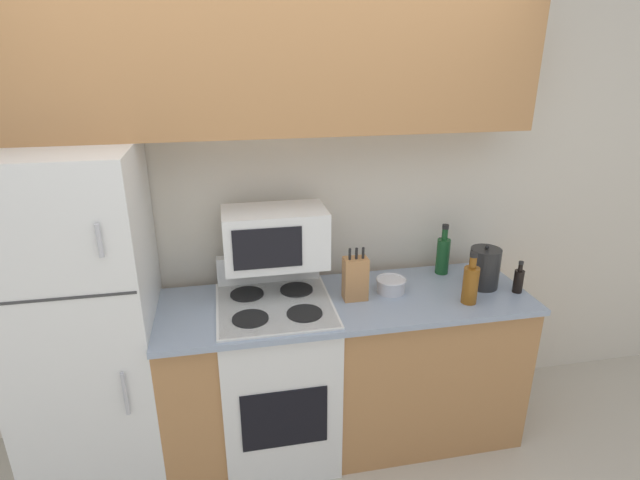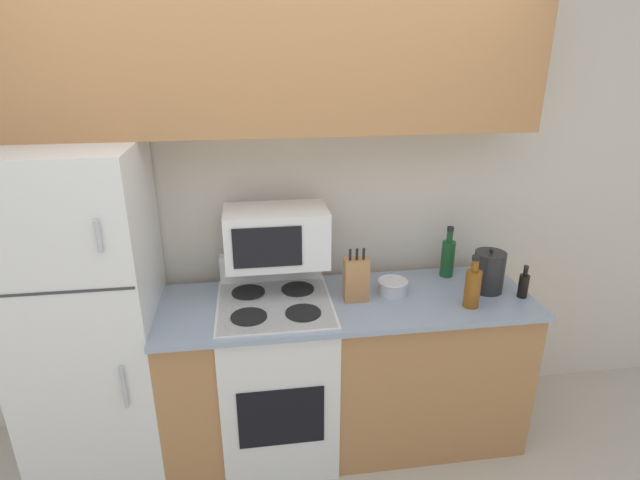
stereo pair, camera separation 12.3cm
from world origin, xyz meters
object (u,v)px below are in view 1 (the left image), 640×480
refrigerator (86,326)px  bowl (391,285)px  microwave (275,237)px  bottle_wine_green (443,254)px  kettle (484,268)px  stove (277,376)px  knife_block (355,278)px  bottle_soy_sauce (518,280)px  bottle_whiskey (470,283)px

refrigerator → bowl: size_ratio=10.68×
microwave → bottle_wine_green: size_ratio=1.77×
bowl → kettle: kettle is taller
stove → bowl: size_ratio=6.60×
bowl → bottle_wine_green: bearing=25.4°
bottle_wine_green → knife_block: bearing=-159.8°
refrigerator → bottle_soy_sauce: refrigerator is taller
microwave → knife_block: size_ratio=1.83×
knife_block → bottle_wine_green: size_ratio=0.97×
bowl → kettle: (0.52, -0.04, 0.07)m
bowl → bottle_wine_green: size_ratio=0.55×
knife_block → bottle_whiskey: bearing=-15.4°
bottle_soy_sauce → bottle_whiskey: bearing=-169.4°
refrigerator → microwave: (0.95, 0.10, 0.36)m
refrigerator → knife_block: (1.35, -0.05, 0.15)m
stove → bowl: 0.80m
microwave → bottle_soy_sauce: microwave is taller
bowl → bottle_soy_sauce: bottle_soy_sauce is taller
bowl → bottle_wine_green: bottle_wine_green is taller
stove → bottle_wine_green: (1.01, 0.21, 0.55)m
knife_block → bowl: size_ratio=1.77×
knife_block → bowl: bearing=10.0°
knife_block → bowl: (0.21, 0.04, -0.08)m
microwave → bottle_whiskey: microwave is taller
refrigerator → bowl: (1.56, -0.01, 0.08)m
microwave → kettle: microwave is taller
stove → knife_block: size_ratio=3.72×
bottle_soy_sauce → bottle_whiskey: 0.32m
stove → bowl: (0.64, 0.03, 0.48)m
microwave → knife_block: (0.40, -0.15, -0.21)m
bottle_soy_sauce → microwave: bearing=169.2°
bottle_soy_sauce → kettle: bearing=146.5°
knife_block → stove: bearing=179.0°
stove → knife_block: 0.70m
microwave → bowl: (0.61, -0.11, -0.28)m
kettle → bottle_soy_sauce: bearing=-33.5°
bowl → kettle: 0.53m
microwave → bottle_wine_green: (0.98, 0.07, -0.21)m
bottle_soy_sauce → bottle_wine_green: 0.44m
knife_block → bottle_soy_sauce: (0.88, -0.10, -0.05)m
stove → bottle_whiskey: bearing=-9.4°
bottle_whiskey → kettle: bottle_whiskey is taller
microwave → kettle: bearing=-7.2°
refrigerator → bottle_whiskey: refrigerator is taller
refrigerator → bottle_wine_green: size_ratio=5.85×
stove → microwave: bearing=79.0°
stove → bottle_soy_sauce: bearing=-4.6°
bottle_soy_sauce → bottle_wine_green: bottle_wine_green is taller
bottle_whiskey → bottle_soy_sauce: bearing=10.6°
kettle → bottle_whiskey: bearing=-135.5°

